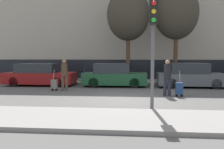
{
  "coord_description": "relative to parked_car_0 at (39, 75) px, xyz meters",
  "views": [
    {
      "loc": [
        0.52,
        -10.84,
        1.9
      ],
      "look_at": [
        -0.68,
        1.8,
        0.95
      ],
      "focal_mm": 40.0,
      "sensor_mm": 36.0,
      "label": 1
    }
  ],
  "objects": [
    {
      "name": "pedestrian_right",
      "position": [
        7.63,
        -3.59,
        0.32
      ],
      "size": [
        0.35,
        0.34,
        1.71
      ],
      "rotation": [
        0.0,
        0.0,
        2.96
      ],
      "color": "#23232D",
      "rests_on": "ground_plane"
    },
    {
      "name": "bare_tree_near_crossing",
      "position": [
        5.62,
        2.1,
        4.07
      ],
      "size": [
        2.95,
        2.95,
        6.43
      ],
      "color": "#4C3826",
      "rests_on": "sidewalk_far"
    },
    {
      "name": "traffic_light",
      "position": [
        6.72,
        -6.94,
        2.0
      ],
      "size": [
        0.28,
        0.47,
        3.73
      ],
      "color": "#515154",
      "rests_on": "ground_plane"
    },
    {
      "name": "ground_plane",
      "position": [
        5.63,
        -4.58,
        -0.66
      ],
      "size": [
        80.0,
        80.0,
        0.0
      ],
      "primitive_type": "plane",
      "color": "#565451"
    },
    {
      "name": "sidewalk_far",
      "position": [
        5.63,
        2.42,
        -0.6
      ],
      "size": [
        28.0,
        3.0,
        0.12
      ],
      "color": "gray",
      "rests_on": "ground_plane"
    },
    {
      "name": "building_facade",
      "position": [
        5.63,
        6.08,
        5.03
      ],
      "size": [
        28.0,
        2.97,
        11.41
      ],
      "color": "#A89E8C",
      "rests_on": "ground_plane"
    },
    {
      "name": "sidewalk_near",
      "position": [
        5.63,
        -8.33,
        -0.6
      ],
      "size": [
        28.0,
        2.5,
        0.12
      ],
      "color": "gray",
      "rests_on": "ground_plane"
    },
    {
      "name": "parked_bicycle",
      "position": [
        2.69,
        2.19,
        -0.17
      ],
      "size": [
        1.77,
        0.06,
        0.96
      ],
      "color": "black",
      "rests_on": "sidewalk_far"
    },
    {
      "name": "parked_car_2",
      "position": [
        9.46,
        0.07,
        0.02
      ],
      "size": [
        4.01,
        1.88,
        1.46
      ],
      "color": "#4C5156",
      "rests_on": "ground_plane"
    },
    {
      "name": "trolley_right",
      "position": [
        8.17,
        -3.69,
        -0.27
      ],
      "size": [
        0.34,
        0.29,
        1.2
      ],
      "color": "navy",
      "rests_on": "ground_plane"
    },
    {
      "name": "trolley_left",
      "position": [
        1.74,
        -2.26,
        -0.3
      ],
      "size": [
        0.34,
        0.29,
        1.15
      ],
      "color": "slate",
      "rests_on": "ground_plane"
    },
    {
      "name": "parked_car_0",
      "position": [
        0.0,
        0.0,
        0.0
      ],
      "size": [
        4.42,
        1.72,
        1.41
      ],
      "color": "maroon",
      "rests_on": "ground_plane"
    },
    {
      "name": "pedestrian_left",
      "position": [
        2.27,
        -2.11,
        0.32
      ],
      "size": [
        0.34,
        0.34,
        1.71
      ],
      "rotation": [
        0.0,
        0.0,
        0.28
      ],
      "color": "#4C4233",
      "rests_on": "ground_plane"
    },
    {
      "name": "bare_tree_down_street",
      "position": [
        8.9,
        2.24,
        4.18
      ],
      "size": [
        3.02,
        3.02,
        6.59
      ],
      "color": "#4C3826",
      "rests_on": "sidewalk_far"
    },
    {
      "name": "parked_car_1",
      "position": [
        4.82,
        0.02,
        0.01
      ],
      "size": [
        3.92,
        1.75,
        1.44
      ],
      "color": "#194728",
      "rests_on": "ground_plane"
    }
  ]
}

